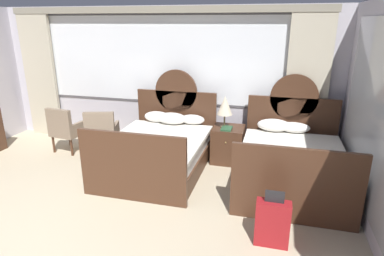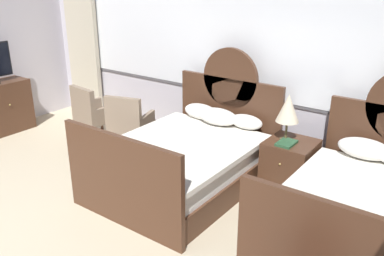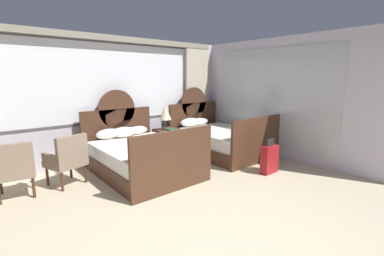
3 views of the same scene
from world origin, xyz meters
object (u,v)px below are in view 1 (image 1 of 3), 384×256
armchair_by_window_left (102,131)px  suitcase_on_floor (272,223)px  bed_near_window (160,149)px  book_on_nightstand (227,128)px  bed_near_mirror (291,163)px  armchair_by_window_centre (66,128)px  nightstand_between_beds (228,144)px  table_lamp_on_nightstand (225,106)px

armchair_by_window_left → suitcase_on_floor: size_ratio=1.31×
bed_near_window → book_on_nightstand: (1.06, 0.50, 0.30)m
book_on_nightstand → armchair_by_window_left: armchair_by_window_left is taller
bed_near_mirror → armchair_by_window_centre: size_ratio=2.40×
book_on_nightstand → bed_near_mirror: bearing=-25.1°
bed_near_mirror → nightstand_between_beds: bearing=150.0°
armchair_by_window_centre → suitcase_on_floor: bearing=-25.4°
bed_near_window → suitcase_on_floor: bed_near_window is taller
table_lamp_on_nightstand → book_on_nightstand: bearing=-60.4°
table_lamp_on_nightstand → book_on_nightstand: 0.39m
nightstand_between_beds → table_lamp_on_nightstand: table_lamp_on_nightstand is taller
bed_near_mirror → nightstand_between_beds: bed_near_mirror is taller
armchair_by_window_left → suitcase_on_floor: armchair_by_window_left is taller
bed_near_window → nightstand_between_beds: bed_near_window is taller
nightstand_between_beds → table_lamp_on_nightstand: bearing=-176.5°
armchair_by_window_left → bed_near_mirror: bearing=-4.8°
nightstand_between_beds → book_on_nightstand: (-0.02, -0.11, 0.33)m
bed_near_mirror → book_on_nightstand: bearing=154.9°
table_lamp_on_nightstand → armchair_by_window_centre: size_ratio=0.64×
nightstand_between_beds → table_lamp_on_nightstand: (-0.08, -0.00, 0.71)m
suitcase_on_floor → nightstand_between_beds: bearing=110.9°
nightstand_between_beds → book_on_nightstand: bearing=-98.5°
bed_near_mirror → armchair_by_window_left: bed_near_mirror is taller
book_on_nightstand → suitcase_on_floor: size_ratio=0.38×
table_lamp_on_nightstand → armchair_by_window_left: 2.32m
armchair_by_window_centre → armchair_by_window_left: bearing=0.2°
bed_near_mirror → suitcase_on_floor: bearing=-98.4°
book_on_nightstand → nightstand_between_beds: bearing=81.5°
suitcase_on_floor → bed_near_window: bearing=140.4°
armchair_by_window_centre → book_on_nightstand: bearing=4.2°
bed_near_mirror → table_lamp_on_nightstand: (-1.14, 0.61, 0.68)m
bed_near_window → armchair_by_window_centre: bed_near_window is taller
table_lamp_on_nightstand → armchair_by_window_centre: (-3.00, -0.33, -0.55)m
nightstand_between_beds → book_on_nightstand: size_ratio=2.45×
book_on_nightstand → bed_near_window: bearing=-154.6°
bed_near_window → table_lamp_on_nightstand: bearing=31.3°
armchair_by_window_left → suitcase_on_floor: bearing=-30.6°
bed_near_window → book_on_nightstand: 1.21m
bed_near_window → bed_near_mirror: bearing=-0.2°
armchair_by_window_centre → bed_near_mirror: bearing=-3.9°
armchair_by_window_centre → table_lamp_on_nightstand: bearing=6.3°
table_lamp_on_nightstand → bed_near_mirror: bearing=-28.2°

